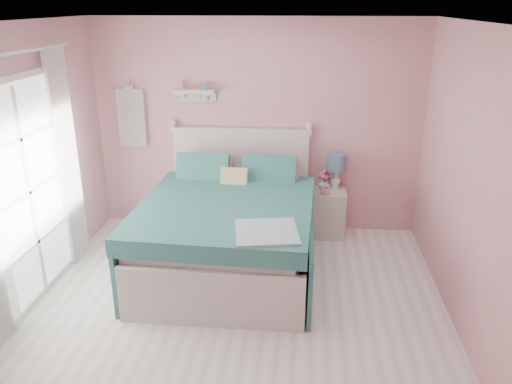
% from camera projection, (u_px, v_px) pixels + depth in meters
% --- Properties ---
extents(floor, '(4.50, 4.50, 0.00)m').
position_uv_depth(floor, '(232.00, 328.00, 4.50)').
color(floor, silver).
rests_on(floor, ground).
extents(room_shell, '(4.50, 4.50, 4.50)m').
position_uv_depth(room_shell, '(229.00, 160.00, 3.93)').
color(room_shell, '#D38694').
rests_on(room_shell, floor).
extents(bed, '(1.83, 2.28, 1.30)m').
position_uv_depth(bed, '(229.00, 231.00, 5.41)').
color(bed, silver).
rests_on(bed, floor).
extents(nightstand, '(0.41, 0.40, 0.59)m').
position_uv_depth(nightstand, '(328.00, 213.00, 6.19)').
color(nightstand, silver).
rests_on(nightstand, floor).
extents(table_lamp, '(0.23, 0.23, 0.46)m').
position_uv_depth(table_lamp, '(336.00, 165.00, 6.01)').
color(table_lamp, white).
rests_on(table_lamp, nightstand).
extents(vase, '(0.17, 0.17, 0.15)m').
position_uv_depth(vase, '(324.00, 184.00, 6.11)').
color(vase, silver).
rests_on(vase, nightstand).
extents(teacup, '(0.12, 0.12, 0.08)m').
position_uv_depth(teacup, '(325.00, 191.00, 5.97)').
color(teacup, pink).
rests_on(teacup, nightstand).
extents(roses, '(0.14, 0.11, 0.12)m').
position_uv_depth(roses, '(324.00, 175.00, 6.06)').
color(roses, '#D74986').
rests_on(roses, vase).
extents(wall_shelf, '(0.50, 0.15, 0.25)m').
position_uv_depth(wall_shelf, '(194.00, 92.00, 5.98)').
color(wall_shelf, silver).
rests_on(wall_shelf, room_shell).
extents(hanging_dress, '(0.34, 0.03, 0.72)m').
position_uv_depth(hanging_dress, '(132.00, 118.00, 6.16)').
color(hanging_dress, white).
rests_on(hanging_dress, room_shell).
extents(french_door, '(0.04, 1.32, 2.16)m').
position_uv_depth(french_door, '(28.00, 193.00, 4.67)').
color(french_door, silver).
rests_on(french_door, floor).
extents(curtain_far, '(0.04, 0.40, 2.32)m').
position_uv_depth(curtain_far, '(68.00, 159.00, 5.31)').
color(curtain_far, white).
rests_on(curtain_far, floor).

